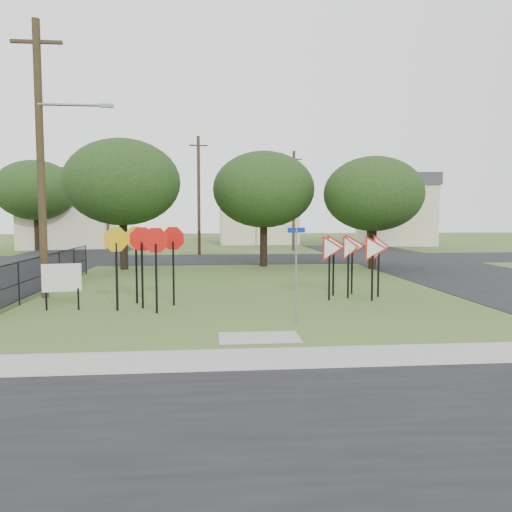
% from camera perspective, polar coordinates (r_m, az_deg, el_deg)
% --- Properties ---
extents(ground, '(140.00, 140.00, 0.00)m').
position_cam_1_polar(ground, '(14.83, -0.56, -7.13)').
color(ground, '#39541F').
extents(street_near, '(60.00, 8.00, 0.02)m').
position_cam_1_polar(street_near, '(6.36, 6.83, -23.75)').
color(street_near, black).
rests_on(street_near, ground).
extents(sidewalk, '(30.00, 1.60, 0.02)m').
position_cam_1_polar(sidewalk, '(10.77, 1.34, -11.64)').
color(sidewalk, gray).
rests_on(sidewalk, ground).
extents(planting_strip, '(30.00, 0.80, 0.02)m').
position_cam_1_polar(planting_strip, '(9.63, 2.19, -13.64)').
color(planting_strip, '#39541F').
rests_on(planting_strip, ground).
extents(street_right, '(8.00, 50.00, 0.02)m').
position_cam_1_polar(street_right, '(27.96, 22.90, -1.90)').
color(street_right, black).
rests_on(street_right, ground).
extents(street_far, '(60.00, 8.00, 0.02)m').
position_cam_1_polar(street_far, '(34.62, -3.32, -0.35)').
color(street_far, black).
rests_on(street_far, ground).
extents(curb_pad, '(2.00, 1.20, 0.02)m').
position_cam_1_polar(curb_pad, '(12.50, 0.37, -9.33)').
color(curb_pad, gray).
rests_on(curb_pad, ground).
extents(street_name_sign, '(0.53, 0.20, 2.69)m').
position_cam_1_polar(street_name_sign, '(14.18, 4.61, -1.30)').
color(street_name_sign, gray).
rests_on(street_name_sign, ground).
extents(stop_sign_cluster, '(2.48, 2.11, 2.68)m').
position_cam_1_polar(stop_sign_cluster, '(16.59, -12.60, 0.89)').
color(stop_sign_cluster, black).
rests_on(stop_sign_cluster, ground).
extents(yield_sign_cluster, '(3.00, 1.70, 2.38)m').
position_cam_1_polar(yield_sign_cluster, '(18.63, 10.98, 0.64)').
color(yield_sign_cluster, black).
rests_on(yield_sign_cluster, ground).
extents(info_board, '(1.18, 0.28, 1.50)m').
position_cam_1_polar(info_board, '(17.08, -21.32, -2.51)').
color(info_board, black).
rests_on(info_board, ground).
extents(utility_pole_main, '(3.55, 0.33, 10.00)m').
position_cam_1_polar(utility_pole_main, '(20.01, -23.25, 10.54)').
color(utility_pole_main, '#3F311D').
rests_on(utility_pole_main, ground).
extents(far_pole_a, '(1.40, 0.24, 9.00)m').
position_cam_1_polar(far_pole_a, '(38.50, -6.56, 6.97)').
color(far_pole_a, '#3F311D').
rests_on(far_pole_a, ground).
extents(far_pole_b, '(1.40, 0.24, 8.50)m').
position_cam_1_polar(far_pole_b, '(43.09, 4.32, 6.41)').
color(far_pole_b, '#3F311D').
rests_on(far_pole_b, ground).
extents(far_pole_c, '(1.40, 0.24, 9.00)m').
position_cam_1_polar(far_pole_c, '(45.35, -16.62, 6.46)').
color(far_pole_c, '#3F311D').
rests_on(far_pole_c, ground).
extents(fence_run, '(0.05, 11.55, 1.50)m').
position_cam_1_polar(fence_run, '(21.80, -22.37, -1.60)').
color(fence_run, black).
rests_on(fence_run, ground).
extents(house_left, '(10.58, 8.88, 7.20)m').
position_cam_1_polar(house_left, '(50.13, -20.20, 5.09)').
color(house_left, beige).
rests_on(house_left, ground).
extents(house_mid, '(8.40, 8.40, 6.20)m').
position_cam_1_polar(house_mid, '(54.71, 0.13, 4.79)').
color(house_mid, beige).
rests_on(house_mid, ground).
extents(house_right, '(8.30, 8.30, 7.20)m').
position_cam_1_polar(house_right, '(54.00, 15.57, 5.16)').
color(house_right, beige).
rests_on(house_right, ground).
extents(tree_near_left, '(6.40, 6.40, 7.27)m').
position_cam_1_polar(tree_near_left, '(28.92, -15.02, 8.13)').
color(tree_near_left, black).
rests_on(tree_near_left, ground).
extents(tree_near_mid, '(6.00, 6.00, 6.80)m').
position_cam_1_polar(tree_near_mid, '(29.68, 0.88, 7.58)').
color(tree_near_mid, black).
rests_on(tree_near_mid, ground).
extents(tree_near_right, '(5.60, 5.60, 6.33)m').
position_cam_1_polar(tree_near_right, '(28.99, 13.28, 6.90)').
color(tree_near_right, black).
rests_on(tree_near_right, ground).
extents(tree_far_left, '(6.80, 6.80, 7.73)m').
position_cam_1_polar(tree_far_left, '(46.91, -23.89, 6.89)').
color(tree_far_left, black).
rests_on(tree_far_left, ground).
extents(tree_far_right, '(6.00, 6.00, 6.80)m').
position_cam_1_polar(tree_far_right, '(48.91, 12.86, 6.32)').
color(tree_far_right, black).
rests_on(tree_far_right, ground).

